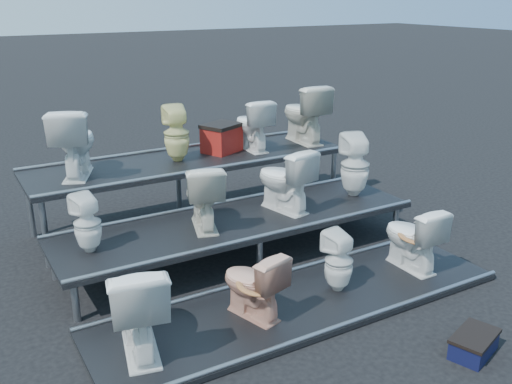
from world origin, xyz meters
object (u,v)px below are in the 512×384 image
toilet_9 (176,134)px  step_stool (474,345)px  toilet_10 (252,125)px  toilet_0 (137,306)px  toilet_1 (252,284)px  toilet_11 (304,113)px  toilet_4 (87,223)px  toilet_6 (284,179)px  toilet_7 (355,165)px  red_crate (222,140)px  toilet_2 (339,261)px  toilet_5 (203,195)px  toilet_8 (74,142)px  toilet_3 (412,237)px

toilet_9 → step_stool: (1.00, -3.99, -1.14)m
toilet_10 → toilet_0: bearing=48.1°
toilet_0 → toilet_10: bearing=-122.6°
toilet_1 → toilet_11: 3.60m
toilet_4 → toilet_6: bearing=168.2°
toilet_7 → toilet_4: bearing=18.0°
toilet_1 → red_crate: red_crate is taller
toilet_2 → toilet_9: toilet_9 is taller
toilet_9 → toilet_11: 1.96m
toilet_4 → red_crate: bearing=-159.2°
toilet_1 → toilet_2: size_ratio=1.05×
toilet_5 → toilet_8: size_ratio=0.90×
toilet_7 → red_crate: size_ratio=1.69×
toilet_10 → red_crate: size_ratio=1.50×
toilet_4 → toilet_11: (3.47, 1.30, 0.52)m
toilet_11 → step_stool: size_ratio=1.87×
toilet_5 → toilet_0: bearing=63.8°
toilet_11 → red_crate: 1.30m
toilet_11 → red_crate: bearing=-2.3°
toilet_6 → toilet_11: toilet_11 is taller
toilet_0 → toilet_9: (1.46, 2.60, 0.74)m
toilet_5 → toilet_9: bearing=-83.8°
toilet_7 → toilet_9: (-1.86, 1.30, 0.36)m
toilet_5 → step_stool: bearing=131.9°
toilet_5 → toilet_8: toilet_8 is taller
red_crate → toilet_9: bearing=164.7°
toilet_7 → step_stool: 2.93m
toilet_5 → toilet_7: (2.11, 0.00, 0.03)m
toilet_0 → toilet_9: size_ratio=1.18×
toilet_3 → toilet_0: bearing=0.3°
toilet_3 → red_crate: bearing=-70.9°
toilet_4 → toilet_6: 2.31m
toilet_6 → toilet_4: bearing=-11.8°
toilet_5 → toilet_3: bearing=162.0°
toilet_1 → red_crate: (1.06, 2.71, 0.64)m
toilet_5 → toilet_6: 1.05m
toilet_9 → toilet_11: (1.96, 0.00, 0.06)m
toilet_9 → toilet_7: bearing=153.6°
toilet_3 → toilet_4: toilet_4 is taller
toilet_0 → toilet_3: (3.08, 0.00, -0.06)m
toilet_11 → step_stool: toilet_11 is taller
toilet_0 → toilet_2: (2.09, 0.00, -0.11)m
toilet_0 → toilet_5: size_ratio=1.15×
red_crate → toilet_0: bearing=-152.7°
toilet_1 → toilet_3: size_ratio=0.92×
toilet_8 → red_crate: toilet_8 is taller
toilet_9 → toilet_10: toilet_9 is taller
toilet_10 → step_stool: bearing=91.3°
toilet_1 → toilet_3: bearing=163.8°
toilet_1 → toilet_2: bearing=163.8°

